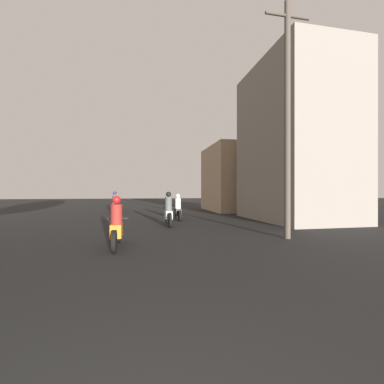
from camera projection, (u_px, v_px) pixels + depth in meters
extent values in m
cylinder|color=black|center=(119.00, 233.00, 7.93)|extent=(0.10, 0.58, 0.58)
cylinder|color=black|center=(114.00, 241.00, 6.57)|extent=(0.10, 0.58, 0.58)
cube|color=orange|center=(117.00, 230.00, 7.25)|extent=(0.30, 0.75, 0.37)
cylinder|color=black|center=(118.00, 218.00, 7.69)|extent=(0.60, 0.04, 0.04)
cylinder|color=maroon|center=(116.00, 214.00, 7.18)|extent=(0.32, 0.32, 0.55)
sphere|color=#A51919|center=(116.00, 200.00, 7.18)|extent=(0.24, 0.24, 0.24)
cylinder|color=black|center=(167.00, 217.00, 12.46)|extent=(0.10, 0.65, 0.65)
cylinder|color=black|center=(170.00, 220.00, 11.16)|extent=(0.10, 0.65, 0.65)
cube|color=#ADADB2|center=(168.00, 215.00, 11.81)|extent=(0.30, 0.87, 0.38)
cylinder|color=black|center=(167.00, 208.00, 12.23)|extent=(0.60, 0.04, 0.04)
cylinder|color=#4C514C|center=(169.00, 204.00, 11.72)|extent=(0.32, 0.32, 0.63)
sphere|color=black|center=(169.00, 194.00, 11.72)|extent=(0.24, 0.24, 0.24)
cylinder|color=black|center=(176.00, 213.00, 15.09)|extent=(0.10, 0.57, 0.57)
cylinder|color=black|center=(180.00, 216.00, 13.67)|extent=(0.10, 0.57, 0.57)
cube|color=black|center=(178.00, 211.00, 14.38)|extent=(0.30, 0.86, 0.34)
cylinder|color=black|center=(177.00, 206.00, 14.84)|extent=(0.60, 0.04, 0.04)
cylinder|color=silver|center=(178.00, 203.00, 14.29)|extent=(0.32, 0.32, 0.58)
sphere|color=silver|center=(178.00, 196.00, 14.29)|extent=(0.24, 0.24, 0.24)
cylinder|color=black|center=(116.00, 208.00, 19.41)|extent=(0.10, 0.60, 0.60)
cylinder|color=black|center=(114.00, 210.00, 17.98)|extent=(0.10, 0.60, 0.60)
cube|color=gold|center=(115.00, 207.00, 18.69)|extent=(0.30, 0.90, 0.36)
cylinder|color=black|center=(115.00, 202.00, 19.16)|extent=(0.60, 0.04, 0.04)
cylinder|color=#4C514C|center=(115.00, 199.00, 18.61)|extent=(0.32, 0.32, 0.69)
sphere|color=navy|center=(115.00, 193.00, 18.60)|extent=(0.24, 0.24, 0.24)
cylinder|color=black|center=(116.00, 206.00, 21.67)|extent=(0.10, 0.64, 0.64)
cylinder|color=black|center=(115.00, 208.00, 20.23)|extent=(0.10, 0.64, 0.64)
cube|color=#1E389E|center=(116.00, 205.00, 20.95)|extent=(0.30, 0.71, 0.38)
cylinder|color=black|center=(116.00, 201.00, 21.42)|extent=(0.60, 0.04, 0.04)
cylinder|color=#B28E47|center=(115.00, 198.00, 20.88)|extent=(0.32, 0.32, 0.65)
sphere|color=#A51919|center=(115.00, 193.00, 20.88)|extent=(0.24, 0.24, 0.24)
cube|color=gray|center=(294.00, 142.00, 14.18)|extent=(4.15, 6.43, 8.61)
cube|color=tan|center=(233.00, 179.00, 21.43)|extent=(4.08, 5.98, 5.31)
cylinder|color=#4C4238|center=(287.00, 120.00, 8.58)|extent=(0.20, 0.20, 7.96)
cylinder|color=#4C4238|center=(287.00, 16.00, 8.57)|extent=(1.60, 0.10, 0.10)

